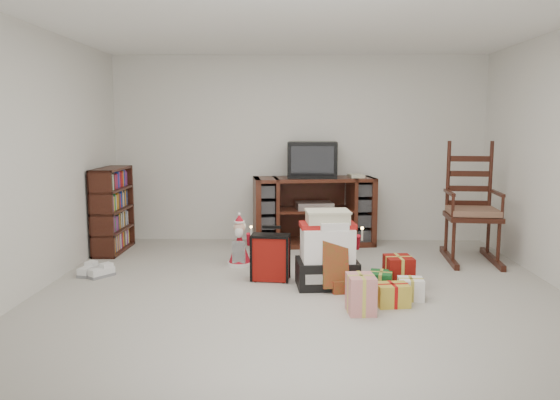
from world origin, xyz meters
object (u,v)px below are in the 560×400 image
at_px(gift_pile, 327,254).
at_px(crt_television, 312,160).
at_px(bookshelf, 113,211).
at_px(mrs_claus_figurine, 240,246).
at_px(sneaker_pair, 95,272).
at_px(tv_stand, 314,211).
at_px(teddy_bear, 334,269).
at_px(red_suitcase, 270,257).
at_px(rocking_chair, 470,218).
at_px(santa_figurine, 346,250).
at_px(gift_cluster, 385,285).

height_order(gift_pile, crt_television, crt_television).
bearing_deg(bookshelf, mrs_claus_figurine, -21.83).
bearing_deg(crt_television, sneaker_pair, -144.06).
height_order(tv_stand, gift_pile, tv_stand).
relative_size(gift_pile, teddy_bear, 2.08).
xyz_separation_m(bookshelf, red_suitcase, (2.02, -1.27, -0.26)).
distance_m(rocking_chair, red_suitcase, 2.50).
bearing_deg(mrs_claus_figurine, rocking_chair, 6.94).
xyz_separation_m(tv_stand, mrs_claus_figurine, (-0.88, -1.10, -0.22)).
height_order(bookshelf, santa_figurine, bookshelf).
relative_size(rocking_chair, crt_television, 2.23).
height_order(bookshelf, gift_cluster, bookshelf).
bearing_deg(gift_cluster, mrs_claus_figurine, 140.79).
distance_m(bookshelf, teddy_bear, 3.03).
bearing_deg(mrs_claus_figurine, sneaker_pair, -161.69).
relative_size(rocking_chair, santa_figurine, 2.26).
distance_m(gift_pile, crt_television, 2.05).
relative_size(teddy_bear, sneaker_pair, 0.92).
xyz_separation_m(tv_stand, bookshelf, (-2.53, -0.44, 0.06)).
relative_size(bookshelf, sneaker_pair, 2.72).
xyz_separation_m(red_suitcase, sneaker_pair, (-1.85, 0.12, -0.19)).
distance_m(gift_pile, gift_cluster, 0.66).
bearing_deg(santa_figurine, gift_pile, -113.86).
bearing_deg(sneaker_pair, santa_figurine, 26.47).
height_order(rocking_chair, red_suitcase, rocking_chair).
bearing_deg(santa_figurine, gift_cluster, -73.95).
distance_m(bookshelf, red_suitcase, 2.40).
relative_size(gift_pile, santa_figurine, 1.16).
height_order(bookshelf, rocking_chair, rocking_chair).
xyz_separation_m(red_suitcase, mrs_claus_figurine, (-0.37, 0.61, -0.02)).
height_order(bookshelf, crt_television, crt_television).
height_order(red_suitcase, crt_television, crt_television).
relative_size(santa_figurine, mrs_claus_figurine, 1.09).
bearing_deg(bookshelf, santa_figurine, -17.99).
height_order(tv_stand, rocking_chair, rocking_chair).
xyz_separation_m(tv_stand, teddy_bear, (0.14, -1.83, -0.29)).
bearing_deg(mrs_claus_figurine, bookshelf, 158.17).
xyz_separation_m(tv_stand, crt_television, (-0.02, -0.01, 0.68)).
bearing_deg(gift_cluster, crt_television, 104.57).
xyz_separation_m(bookshelf, santa_figurine, (2.83, -0.92, -0.26)).
relative_size(tv_stand, mrs_claus_figurine, 2.78).
xyz_separation_m(rocking_chair, sneaker_pair, (-4.15, -0.81, -0.44)).
distance_m(tv_stand, red_suitcase, 1.79).
relative_size(bookshelf, crt_television, 1.62).
relative_size(tv_stand, sneaker_pair, 4.22).
distance_m(red_suitcase, teddy_bear, 0.66).
distance_m(mrs_claus_figurine, crt_television, 1.65).
relative_size(santa_figurine, sneaker_pair, 1.66).
xyz_separation_m(bookshelf, gift_pile, (2.59, -1.46, -0.18)).
bearing_deg(tv_stand, red_suitcase, -114.35).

